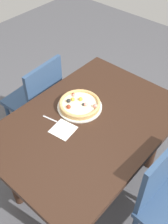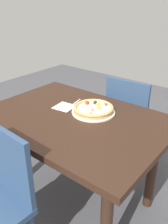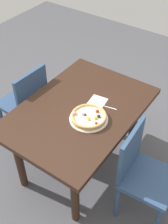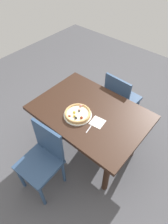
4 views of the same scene
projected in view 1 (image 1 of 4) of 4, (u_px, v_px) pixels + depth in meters
name	position (u px, v px, depth m)	size (l,w,h in m)	color
ground_plane	(88.00, 181.00, 2.27)	(6.00, 6.00, 0.00)	#4C4C51
dining_table	(88.00, 132.00, 1.82)	(1.27, 0.89, 0.74)	#331E14
chair_near	(37.00, 99.00, 2.29)	(0.42, 0.42, 0.88)	navy
plate	(80.00, 107.00, 1.85)	(0.31, 0.31, 0.01)	silver
pizza	(80.00, 104.00, 1.83)	(0.29, 0.29, 0.05)	tan
fork	(55.00, 121.00, 1.75)	(0.05, 0.16, 0.00)	silver
napkin	(63.00, 130.00, 1.70)	(0.14, 0.14, 0.00)	white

